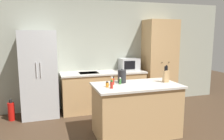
{
  "coord_description": "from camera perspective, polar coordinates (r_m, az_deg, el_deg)",
  "views": [
    {
      "loc": [
        -1.11,
        -2.92,
        1.78
      ],
      "look_at": [
        0.23,
        1.4,
        1.05
      ],
      "focal_mm": 35.0,
      "sensor_mm": 36.0,
      "label": 1
    }
  ],
  "objects": [
    {
      "name": "spice_bottle_tall_dark",
      "position": [
        3.53,
        -0.09,
        -3.84
      ],
      "size": [
        0.05,
        0.05,
        0.13
      ],
      "color": "#B2281E",
      "rests_on": "kitchen_island"
    },
    {
      "name": "spice_bottle_short_red",
      "position": [
        3.63,
        -1.26,
        -3.8
      ],
      "size": [
        0.05,
        0.05,
        0.09
      ],
      "color": "orange",
      "rests_on": "kitchen_island"
    },
    {
      "name": "kettle",
      "position": [
        3.94,
        2.6,
        -1.67
      ],
      "size": [
        0.15,
        0.15,
        0.26
      ],
      "color": "#232326",
      "rests_on": "kitchen_island"
    },
    {
      "name": "refrigerator",
      "position": [
        4.98,
        -18.47,
        -1.06
      ],
      "size": [
        0.76,
        0.65,
        1.87
      ],
      "color": "#B7BABC",
      "rests_on": "ground_plane"
    },
    {
      "name": "spice_bottle_pale_salt",
      "position": [
        3.79,
        0.33,
        -2.86
      ],
      "size": [
        0.04,
        0.04,
        0.14
      ],
      "color": "#B2281E",
      "rests_on": "kitchen_island"
    },
    {
      "name": "kitchen_island",
      "position": [
        3.98,
        6.32,
        -10.21
      ],
      "size": [
        1.51,
        0.84,
        0.92
      ],
      "color": "tan",
      "rests_on": "ground_plane"
    },
    {
      "name": "fire_extinguisher",
      "position": [
        5.11,
        -24.81,
        -9.74
      ],
      "size": [
        0.14,
        0.14,
        0.45
      ],
      "color": "red",
      "rests_on": "ground_plane"
    },
    {
      "name": "back_counter",
      "position": [
        5.25,
        -2.22,
        -5.4
      ],
      "size": [
        2.0,
        0.65,
        0.91
      ],
      "color": "tan",
      "rests_on": "ground_plane"
    },
    {
      "name": "wall_back",
      "position": [
        5.39,
        -5.33,
        4.02
      ],
      "size": [
        7.2,
        0.06,
        2.6
      ],
      "color": "#9EA393",
      "rests_on": "ground_plane"
    },
    {
      "name": "pantry_cabinet",
      "position": [
        5.73,
        12.3,
        1.88
      ],
      "size": [
        0.79,
        0.58,
        2.15
      ],
      "color": "tan",
      "rests_on": "ground_plane"
    },
    {
      "name": "spice_bottle_amber_oil",
      "position": [
        3.74,
        -0.04,
        -2.97
      ],
      "size": [
        0.04,
        0.04,
        0.15
      ],
      "color": "orange",
      "rests_on": "kitchen_island"
    },
    {
      "name": "microwave",
      "position": [
        5.46,
        4.51,
        1.54
      ],
      "size": [
        0.46,
        0.35,
        0.29
      ],
      "color": "#B2B5B7",
      "rests_on": "back_counter"
    },
    {
      "name": "knife_block",
      "position": [
        4.1,
        13.88,
        -1.5
      ],
      "size": [
        0.09,
        0.08,
        0.32
      ],
      "color": "tan",
      "rests_on": "kitchen_island"
    },
    {
      "name": "spice_bottle_green_herb",
      "position": [
        3.83,
        2.14,
        -2.9
      ],
      "size": [
        0.04,
        0.04,
        0.12
      ],
      "color": "#337033",
      "rests_on": "kitchen_island"
    }
  ]
}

